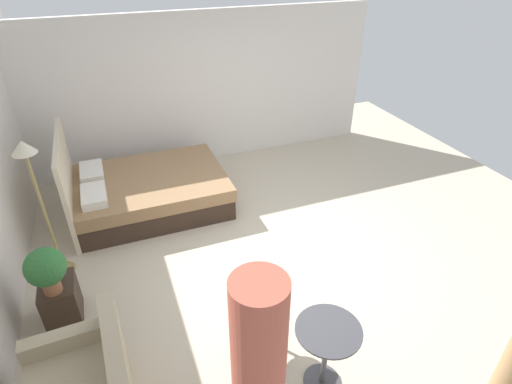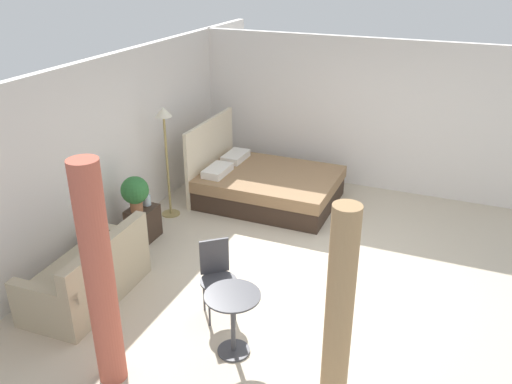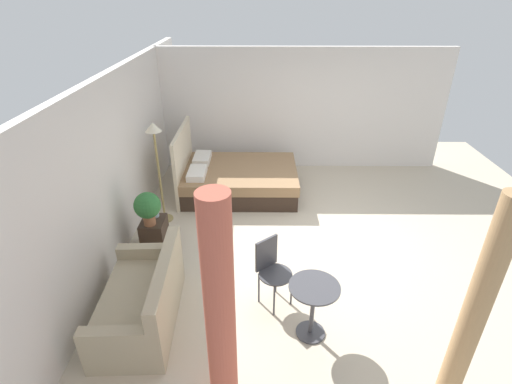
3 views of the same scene
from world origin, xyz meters
name	(u,v)px [view 1 (image 1 of 3)]	position (x,y,z in m)	size (l,w,h in m)	color
ground_plane	(271,250)	(0.00, 0.00, -0.01)	(8.90, 9.08, 0.02)	beige
wall_right	(206,89)	(2.95, 0.00, 1.29)	(0.12, 6.08, 2.58)	silver
bed	(145,191)	(1.63, 1.37, 0.29)	(1.66, 2.21, 1.30)	#38281E
nightstand	(61,301)	(-0.24, 2.52, 0.24)	(0.44, 0.35, 0.49)	#38281E
potted_plant	(46,268)	(-0.34, 2.54, 0.79)	(0.39, 0.39, 0.52)	#935B3D
vase	(55,271)	(-0.12, 2.51, 0.56)	(0.12, 0.12, 0.15)	silver
floor_lamp	(32,176)	(0.58, 2.57, 1.35)	(0.29, 0.29, 1.76)	#99844C
balcony_table	(326,347)	(-1.92, 0.30, 0.50)	(0.57, 0.57, 0.72)	#3F3F44
cafe_chair_near_window	(254,311)	(-1.37, 0.76, 0.55)	(0.59, 0.59, 0.91)	#3F3F44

